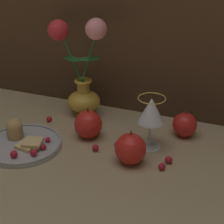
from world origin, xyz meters
name	(u,v)px	position (x,y,z in m)	size (l,w,h in m)	color
ground_plane	(89,140)	(0.00, 0.00, 0.00)	(2.40, 2.40, 0.00)	#9E8966
vase	(81,76)	(-0.08, 0.14, 0.13)	(0.19, 0.11, 0.32)	gold
plate_with_pastries	(22,141)	(-0.16, -0.10, 0.01)	(0.22, 0.22, 0.07)	#A3A3A8
wine_glass	(151,112)	(0.17, 0.03, 0.11)	(0.07, 0.07, 0.15)	silver
apple_beside_vase	(88,124)	(-0.01, 0.02, 0.04)	(0.08, 0.08, 0.09)	red
apple_near_glass	(130,149)	(0.15, -0.06, 0.04)	(0.08, 0.08, 0.09)	red
apple_at_table_edge	(185,125)	(0.25, 0.12, 0.04)	(0.07, 0.07, 0.08)	red
berry_near_plate	(169,160)	(0.24, -0.03, 0.01)	(0.02, 0.02, 0.02)	#AD192D
berry_front_center	(49,119)	(-0.16, 0.06, 0.01)	(0.02, 0.02, 0.02)	#AD192D
berry_by_glass_stem	(117,145)	(0.09, -0.01, 0.01)	(0.02, 0.02, 0.02)	#AD192D
berry_under_candlestick	(162,167)	(0.23, -0.07, 0.01)	(0.02, 0.02, 0.02)	#AD192D
berry_far_right	(95,148)	(0.04, -0.05, 0.01)	(0.02, 0.02, 0.02)	#AD192D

